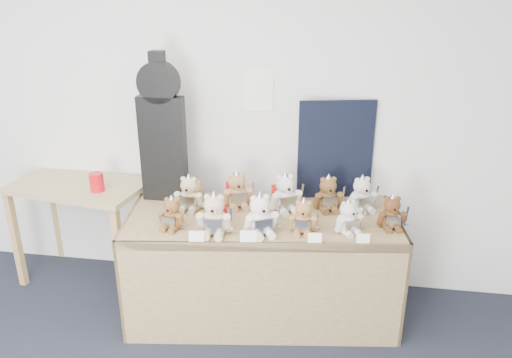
% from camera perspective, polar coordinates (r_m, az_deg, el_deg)
% --- Properties ---
extents(room_shell, '(6.00, 6.00, 6.00)m').
position_cam_1_polar(room_shell, '(3.59, 0.30, 10.07)').
color(room_shell, silver).
rests_on(room_shell, floor).
extents(display_table, '(1.91, 1.00, 0.76)m').
position_cam_1_polar(display_table, '(3.37, 0.71, -7.30)').
color(display_table, brown).
rests_on(display_table, floor).
extents(side_table, '(1.06, 0.69, 0.82)m').
position_cam_1_polar(side_table, '(4.01, -19.44, -2.21)').
color(side_table, '#A28957').
rests_on(side_table, floor).
extents(guitar_case, '(0.32, 0.09, 1.05)m').
position_cam_1_polar(guitar_case, '(3.52, -10.69, 5.50)').
color(guitar_case, black).
rests_on(guitar_case, display_table).
extents(navy_board, '(0.53, 0.13, 0.72)m').
position_cam_1_polar(navy_board, '(3.58, 9.08, 3.28)').
color(navy_board, black).
rests_on(navy_board, display_table).
extents(red_cup, '(0.10, 0.10, 0.13)m').
position_cam_1_polar(red_cup, '(3.76, -17.74, -0.34)').
color(red_cup, red).
rests_on(red_cup, side_table).
extents(teddy_front_far_left, '(0.20, 0.17, 0.24)m').
position_cam_1_polar(teddy_front_far_left, '(3.21, -9.58, -4.01)').
color(teddy_front_far_left, brown).
rests_on(teddy_front_far_left, display_table).
extents(teddy_front_left, '(0.25, 0.21, 0.30)m').
position_cam_1_polar(teddy_front_left, '(3.10, -4.77, -4.22)').
color(teddy_front_left, beige).
rests_on(teddy_front_left, display_table).
extents(teddy_front_centre, '(0.25, 0.24, 0.30)m').
position_cam_1_polar(teddy_front_centre, '(3.09, 0.50, -4.26)').
color(teddy_front_centre, white).
rests_on(teddy_front_centre, display_table).
extents(teddy_front_right, '(0.20, 0.16, 0.25)m').
position_cam_1_polar(teddy_front_right, '(3.13, 5.41, -4.43)').
color(teddy_front_right, '#A46D3E').
rests_on(teddy_front_right, display_table).
extents(teddy_front_far_right, '(0.20, 0.20, 0.24)m').
position_cam_1_polar(teddy_front_far_right, '(3.17, 10.49, -4.41)').
color(teddy_front_far_right, silver).
rests_on(teddy_front_far_right, display_table).
extents(teddy_front_end, '(0.21, 0.18, 0.25)m').
position_cam_1_polar(teddy_front_end, '(3.28, 15.23, -3.83)').
color(teddy_front_end, brown).
rests_on(teddy_front_end, display_table).
extents(teddy_back_left, '(0.22, 0.18, 0.27)m').
position_cam_1_polar(teddy_back_left, '(3.46, -7.65, -1.76)').
color(teddy_back_left, '#C6B990').
rests_on(teddy_back_left, display_table).
extents(teddy_back_centre_left, '(0.24, 0.22, 0.29)m').
position_cam_1_polar(teddy_back_centre_left, '(3.47, -2.15, -1.39)').
color(teddy_back_centre_left, tan).
rests_on(teddy_back_centre_left, display_table).
extents(teddy_back_centre_right, '(0.25, 0.24, 0.30)m').
position_cam_1_polar(teddy_back_centre_right, '(3.41, 3.36, -1.76)').
color(teddy_back_centre_right, white).
rests_on(teddy_back_centre_right, display_table).
extents(teddy_back_right, '(0.23, 0.21, 0.27)m').
position_cam_1_polar(teddy_back_right, '(3.45, 8.22, -1.80)').
color(teddy_back_right, brown).
rests_on(teddy_back_right, display_table).
extents(teddy_back_end, '(0.23, 0.22, 0.27)m').
position_cam_1_polar(teddy_back_end, '(3.49, 11.98, -1.82)').
color(teddy_back_end, white).
rests_on(teddy_back_end, display_table).
extents(teddy_back_far_left, '(0.19, 0.18, 0.24)m').
position_cam_1_polar(teddy_back_far_left, '(3.48, -6.99, -1.81)').
color(teddy_back_far_left, olive).
rests_on(teddy_back_far_left, display_table).
extents(entry_card_a, '(0.09, 0.03, 0.07)m').
position_cam_1_polar(entry_card_a, '(3.05, -6.82, -6.52)').
color(entry_card_a, white).
rests_on(entry_card_a, display_table).
extents(entry_card_b, '(0.10, 0.03, 0.07)m').
position_cam_1_polar(entry_card_b, '(3.02, -0.88, -6.57)').
color(entry_card_b, white).
rests_on(entry_card_b, display_table).
extents(entry_card_c, '(0.09, 0.03, 0.06)m').
position_cam_1_polar(entry_card_c, '(3.04, 6.74, -6.69)').
color(entry_card_c, white).
rests_on(entry_card_c, display_table).
extents(entry_card_d, '(0.08, 0.03, 0.06)m').
position_cam_1_polar(entry_card_d, '(3.08, 12.13, -6.66)').
color(entry_card_d, white).
rests_on(entry_card_d, display_table).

